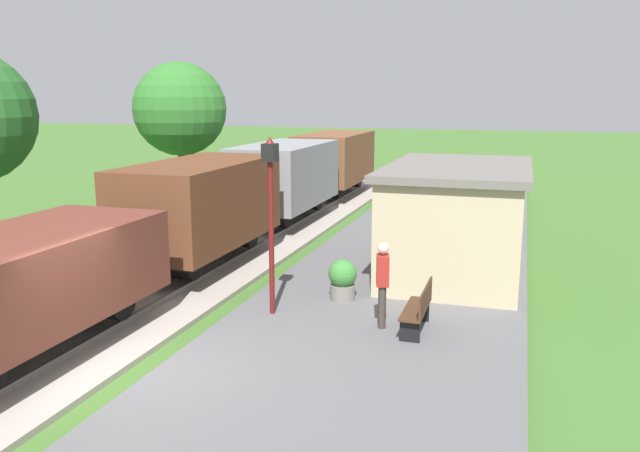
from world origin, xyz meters
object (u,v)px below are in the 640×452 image
(freight_train, at_px, (256,192))
(bench_near_hut, at_px, (419,308))
(potted_planter, at_px, (343,279))
(lamp_post_near, at_px, (271,193))
(person_waiting, at_px, (382,281))
(station_hut, at_px, (457,219))
(tree_trackside_far, at_px, (180,110))

(freight_train, xyz_separation_m, bench_near_hut, (6.57, -7.51, -0.90))
(freight_train, height_order, potted_planter, freight_train)
(freight_train, height_order, lamp_post_near, lamp_post_near)
(freight_train, bearing_deg, person_waiting, -52.05)
(station_hut, height_order, tree_trackside_far, tree_trackside_far)
(potted_planter, relative_size, tree_trackside_far, 0.15)
(freight_train, bearing_deg, station_hut, -23.41)
(person_waiting, bearing_deg, lamp_post_near, -16.47)
(freight_train, distance_m, station_hut, 7.41)
(person_waiting, bearing_deg, potted_planter, -64.19)
(tree_trackside_far, bearing_deg, lamp_post_near, -52.23)
(station_hut, xyz_separation_m, bench_near_hut, (-0.23, -4.57, -0.93))
(bench_near_hut, distance_m, potted_planter, 2.44)
(freight_train, bearing_deg, lamp_post_near, -64.82)
(person_waiting, xyz_separation_m, tree_trackside_far, (-9.68, 9.54, 3.02))
(bench_near_hut, xyz_separation_m, tree_trackside_far, (-10.42, 9.57, 3.48))
(freight_train, height_order, tree_trackside_far, tree_trackside_far)
(station_hut, distance_m, lamp_post_near, 5.66)
(potted_planter, bearing_deg, person_waiting, -50.16)
(lamp_post_near, distance_m, tree_trackside_far, 12.03)
(station_hut, height_order, bench_near_hut, station_hut)
(bench_near_hut, bearing_deg, lamp_post_near, 177.54)
(bench_near_hut, xyz_separation_m, potted_planter, (-1.94, 1.48, 0.00))
(person_waiting, xyz_separation_m, potted_planter, (-1.21, 1.44, -0.46))
(freight_train, xyz_separation_m, potted_planter, (4.63, -6.04, -0.90))
(potted_planter, bearing_deg, freight_train, 127.49)
(bench_near_hut, distance_m, tree_trackside_far, 14.57)
(freight_train, relative_size, person_waiting, 15.20)
(lamp_post_near, bearing_deg, station_hut, 53.12)
(lamp_post_near, bearing_deg, freight_train, 115.18)
(freight_train, bearing_deg, tree_trackside_far, 151.82)
(potted_planter, height_order, lamp_post_near, lamp_post_near)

